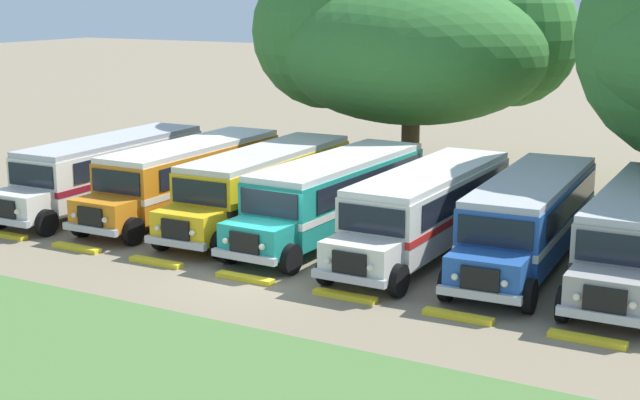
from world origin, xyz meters
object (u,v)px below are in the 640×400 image
object	(u,v)px
parked_bus_slot_1	(189,174)
parked_bus_slot_4	(427,206)
parked_bus_slot_0	(109,168)
parked_bus_slot_5	(529,216)
broad_shade_tree	(413,43)
parked_bus_slot_2	(264,183)
parked_bus_slot_3	(335,193)

from	to	relation	value
parked_bus_slot_1	parked_bus_slot_4	distance (m)	10.57
parked_bus_slot_0	parked_bus_slot_5	xyz separation A→B (m)	(17.65, 0.49, 0.00)
broad_shade_tree	parked_bus_slot_5	bearing A→B (deg)	-50.83
parked_bus_slot_0	parked_bus_slot_4	size ratio (longest dim) A/B	1.00
parked_bus_slot_2	broad_shade_tree	distance (m)	12.16
parked_bus_slot_4	parked_bus_slot_5	xyz separation A→B (m)	(3.44, 0.42, 0.00)
parked_bus_slot_1	parked_bus_slot_2	world-z (taller)	same
parked_bus_slot_0	parked_bus_slot_2	bearing A→B (deg)	94.02
parked_bus_slot_4	parked_bus_slot_3	bearing A→B (deg)	-95.04
parked_bus_slot_0	parked_bus_slot_4	bearing A→B (deg)	89.06
parked_bus_slot_5	broad_shade_tree	world-z (taller)	broad_shade_tree
parked_bus_slot_5	parked_bus_slot_1	bearing A→B (deg)	-93.93
parked_bus_slot_2	parked_bus_slot_3	size ratio (longest dim) A/B	1.00
parked_bus_slot_2	broad_shade_tree	xyz separation A→B (m)	(1.24, 11.11, 4.78)
parked_bus_slot_1	parked_bus_slot_4	bearing A→B (deg)	86.54
parked_bus_slot_2	broad_shade_tree	bearing A→B (deg)	171.91
parked_bus_slot_4	parked_bus_slot_1	bearing A→B (deg)	-92.72
parked_bus_slot_0	broad_shade_tree	world-z (taller)	broad_shade_tree
parked_bus_slot_0	parked_bus_slot_1	distance (m)	3.70
parked_bus_slot_3	parked_bus_slot_4	world-z (taller)	same
parked_bus_slot_4	parked_bus_slot_2	bearing A→B (deg)	-94.57
parked_bus_slot_1	parked_bus_slot_5	distance (m)	14.00
parked_bus_slot_5	broad_shade_tree	bearing A→B (deg)	-144.22
parked_bus_slot_3	broad_shade_tree	size ratio (longest dim) A/B	0.74
parked_bus_slot_0	parked_bus_slot_5	world-z (taller)	same
parked_bus_slot_4	parked_bus_slot_5	world-z (taller)	same
parked_bus_slot_2	broad_shade_tree	size ratio (longest dim) A/B	0.74
parked_bus_slot_2	parked_bus_slot_4	xyz separation A→B (m)	(6.98, -0.59, 0.00)
parked_bus_slot_3	parked_bus_slot_4	xyz separation A→B (m)	(3.77, -0.35, 0.00)
broad_shade_tree	parked_bus_slot_3	bearing A→B (deg)	-80.12
parked_bus_slot_4	parked_bus_slot_0	bearing A→B (deg)	-89.44
parked_bus_slot_1	parked_bus_slot_5	size ratio (longest dim) A/B	0.99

